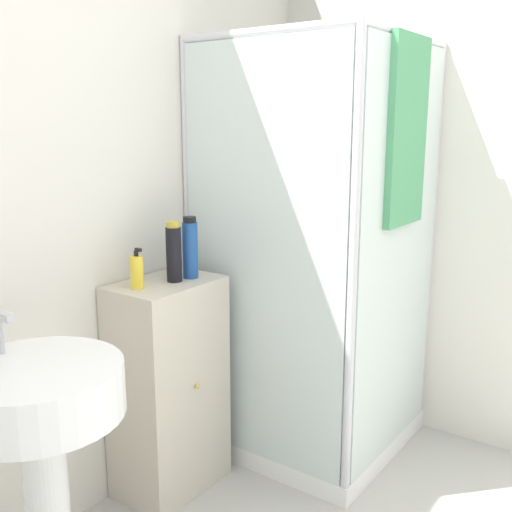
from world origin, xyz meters
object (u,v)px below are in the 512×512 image
shampoo_bottle_blue (190,248)px  soap_dispenser (137,272)px  sink (41,427)px  shampoo_bottle_tall_black (174,252)px

shampoo_bottle_blue → soap_dispenser: bearing=166.2°
sink → soap_dispenser: (0.64, 0.26, 0.29)m
soap_dispenser → shampoo_bottle_tall_black: shampoo_bottle_tall_black is taller
soap_dispenser → shampoo_bottle_tall_black: (0.16, -0.05, 0.05)m
soap_dispenser → shampoo_bottle_blue: shampoo_bottle_blue is taller
soap_dispenser → shampoo_bottle_blue: (0.24, -0.06, 0.06)m
soap_dispenser → shampoo_bottle_blue: 0.26m
soap_dispenser → shampoo_bottle_blue: bearing=-13.8°
sink → shampoo_bottle_tall_black: size_ratio=4.10×
sink → soap_dispenser: bearing=22.3°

